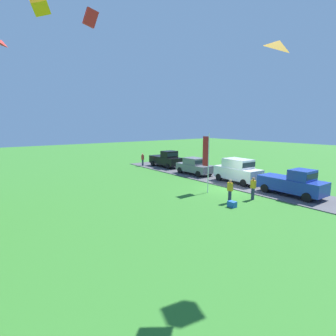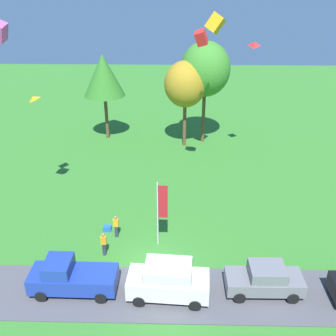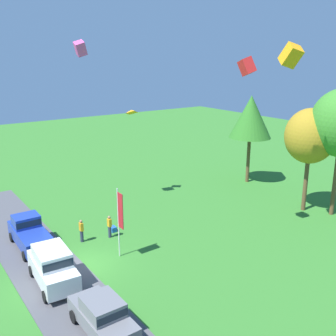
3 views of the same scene
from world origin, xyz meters
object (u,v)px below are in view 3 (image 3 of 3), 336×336
at_px(car_sedan_far_end, 103,315).
at_px(kite_box_trailing_tail, 80,48).
at_px(car_pickup_by_flagpole, 29,233).
at_px(flag_banner, 120,215).
at_px(kite_box_topmost, 291,55).
at_px(kite_diamond_mid_center, 131,111).
at_px(tree_right_of_center, 251,117).
at_px(cooler_box, 113,229).
at_px(car_suv_near_entrance, 53,265).
at_px(person_watching_sky, 81,231).
at_px(kite_box_over_trees, 247,66).
at_px(tree_far_left, 310,136).
at_px(person_beside_suv, 110,226).

bearing_deg(car_sedan_far_end, kite_box_trailing_tail, 157.75).
height_order(car_pickup_by_flagpole, flag_banner, flag_banner).
bearing_deg(kite_box_topmost, kite_diamond_mid_center, -162.76).
distance_m(kite_diamond_mid_center, kite_box_trailing_tail, 7.26).
height_order(tree_right_of_center, cooler_box, tree_right_of_center).
distance_m(car_suv_near_entrance, car_sedan_far_end, 5.57).
height_order(car_sedan_far_end, person_watching_sky, car_sedan_far_end).
bearing_deg(kite_box_trailing_tail, car_pickup_by_flagpole, -56.15).
height_order(tree_right_of_center, kite_diamond_mid_center, tree_right_of_center).
xyz_separation_m(tree_right_of_center, flag_banner, (6.78, -19.19, -3.93)).
height_order(person_watching_sky, kite_diamond_mid_center, kite_diamond_mid_center).
distance_m(car_pickup_by_flagpole, car_suv_near_entrance, 5.69).
xyz_separation_m(car_pickup_by_flagpole, tree_right_of_center, (-1.69, 23.70, 5.91)).
relative_size(car_suv_near_entrance, kite_box_over_trees, 4.64).
xyz_separation_m(car_suv_near_entrance, kite_diamond_mid_center, (-10.48, 11.64, 6.93)).
height_order(tree_far_left, kite_diamond_mid_center, tree_far_left).
bearing_deg(cooler_box, car_pickup_by_flagpole, -100.63).
bearing_deg(person_beside_suv, car_sedan_far_end, -28.99).
xyz_separation_m(car_pickup_by_flagpole, flag_banner, (5.09, 4.52, 1.98)).
bearing_deg(tree_right_of_center, kite_diamond_mid_center, -104.15).
bearing_deg(car_suv_near_entrance, tree_far_left, 86.89).
height_order(flag_banner, kite_box_topmost, kite_box_topmost).
distance_m(car_suv_near_entrance, tree_far_left, 22.78).
height_order(car_sedan_far_end, kite_diamond_mid_center, kite_diamond_mid_center).
height_order(person_watching_sky, tree_far_left, tree_far_left).
relative_size(person_watching_sky, tree_right_of_center, 0.19).
height_order(flag_banner, cooler_box, flag_banner).
bearing_deg(tree_far_left, person_watching_sky, -106.60).
distance_m(person_watching_sky, cooler_box, 2.76).
relative_size(kite_box_topmost, kite_box_trailing_tail, 1.25).
distance_m(tree_right_of_center, kite_box_over_trees, 15.44).
height_order(car_pickup_by_flagpole, kite_box_over_trees, kite_box_over_trees).
relative_size(car_sedan_far_end, person_beside_suv, 2.58).
bearing_deg(tree_right_of_center, car_pickup_by_flagpole, -85.93).
bearing_deg(flag_banner, kite_box_trailing_tail, 168.00).
bearing_deg(kite_box_trailing_tail, person_beside_suv, -10.95).
relative_size(person_beside_suv, tree_far_left, 0.19).
bearing_deg(car_pickup_by_flagpole, tree_right_of_center, 94.07).
distance_m(tree_right_of_center, kite_diamond_mid_center, 12.84).
height_order(car_sedan_far_end, kite_box_topmost, kite_box_topmost).
bearing_deg(person_watching_sky, kite_box_over_trees, 55.90).
height_order(person_beside_suv, kite_box_over_trees, kite_box_over_trees).
distance_m(car_sedan_far_end, cooler_box, 11.69).
xyz_separation_m(person_beside_suv, tree_right_of_center, (-3.58, 18.38, 6.14)).
distance_m(person_beside_suv, flag_banner, 3.97).
xyz_separation_m(tree_far_left, kite_diamond_mid_center, (-11.68, -10.47, 1.62)).
height_order(kite_diamond_mid_center, kite_box_topmost, kite_box_topmost).
bearing_deg(tree_far_left, kite_box_over_trees, -84.22).
xyz_separation_m(flag_banner, cooler_box, (-3.97, 1.46, -2.88)).
distance_m(tree_right_of_center, tree_far_left, 8.78).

